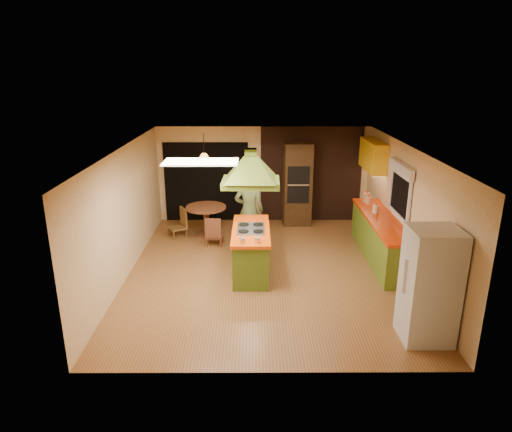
{
  "coord_description": "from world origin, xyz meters",
  "views": [
    {
      "loc": [
        -0.23,
        -8.46,
        3.95
      ],
      "look_at": [
        -0.2,
        0.06,
        1.15
      ],
      "focal_mm": 32.0,
      "sensor_mm": 36.0,
      "label": 1
    }
  ],
  "objects_px": {
    "kitchen_island": "(251,250)",
    "canister_large": "(367,197)",
    "man": "(249,211)",
    "dining_table": "(206,215)",
    "wall_oven": "(297,184)",
    "refrigerator": "(430,285)"
  },
  "relations": [
    {
      "from": "refrigerator",
      "to": "dining_table",
      "type": "relative_size",
      "value": 1.81
    },
    {
      "from": "man",
      "to": "dining_table",
      "type": "xyz_separation_m",
      "value": [
        -1.06,
        0.85,
        -0.38
      ]
    },
    {
      "from": "kitchen_island",
      "to": "dining_table",
      "type": "distance_m",
      "value": 2.39
    },
    {
      "from": "man",
      "to": "refrigerator",
      "type": "distance_m",
      "value": 4.53
    },
    {
      "from": "refrigerator",
      "to": "dining_table",
      "type": "distance_m",
      "value": 5.87
    },
    {
      "from": "refrigerator",
      "to": "dining_table",
      "type": "xyz_separation_m",
      "value": [
        -3.76,
        4.49,
        -0.37
      ]
    },
    {
      "from": "refrigerator",
      "to": "man",
      "type": "bearing_deg",
      "value": 126.06
    },
    {
      "from": "refrigerator",
      "to": "kitchen_island",
      "type": "bearing_deg",
      "value": 137.63
    },
    {
      "from": "man",
      "to": "refrigerator",
      "type": "bearing_deg",
      "value": 129.62
    },
    {
      "from": "dining_table",
      "to": "canister_large",
      "type": "bearing_deg",
      "value": -3.9
    },
    {
      "from": "kitchen_island",
      "to": "canister_large",
      "type": "xyz_separation_m",
      "value": [
        2.7,
        1.86,
        0.57
      ]
    },
    {
      "from": "man",
      "to": "dining_table",
      "type": "bearing_deg",
      "value": -36.02
    },
    {
      "from": "refrigerator",
      "to": "canister_large",
      "type": "bearing_deg",
      "value": 88.72
    },
    {
      "from": "man",
      "to": "wall_oven",
      "type": "height_order",
      "value": "wall_oven"
    },
    {
      "from": "dining_table",
      "to": "canister_large",
      "type": "distance_m",
      "value": 3.85
    },
    {
      "from": "man",
      "to": "canister_large",
      "type": "distance_m",
      "value": 2.82
    },
    {
      "from": "kitchen_island",
      "to": "canister_large",
      "type": "relative_size",
      "value": 8.32
    },
    {
      "from": "wall_oven",
      "to": "dining_table",
      "type": "relative_size",
      "value": 2.19
    },
    {
      "from": "refrigerator",
      "to": "dining_table",
      "type": "bearing_deg",
      "value": 129.36
    },
    {
      "from": "refrigerator",
      "to": "canister_large",
      "type": "relative_size",
      "value": 8.03
    },
    {
      "from": "wall_oven",
      "to": "kitchen_island",
      "type": "bearing_deg",
      "value": -114.44
    },
    {
      "from": "man",
      "to": "refrigerator",
      "type": "xyz_separation_m",
      "value": [
        2.7,
        -3.63,
        -0.01
      ]
    }
  ]
}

